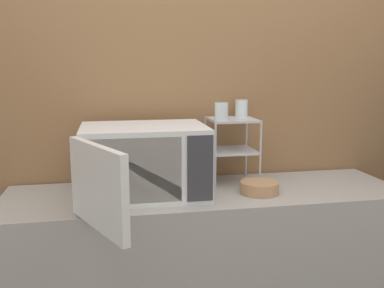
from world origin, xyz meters
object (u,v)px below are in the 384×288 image
glass_front_left (221,111)px  glass_back_right (241,108)px  microwave (142,162)px  dish_rack (232,137)px  bowl (259,188)px

glass_front_left → glass_back_right: size_ratio=1.00×
microwave → dish_rack: 0.51m
glass_front_left → glass_back_right: (0.15, 0.15, 0.00)m
glass_back_right → bowl: 0.46m
microwave → bowl: microwave is taller
glass_back_right → bowl: glass_back_right is taller
microwave → glass_back_right: size_ratio=9.22×
microwave → dish_rack: bearing=18.6°
dish_rack → bowl: 0.32m
glass_front_left → bowl: bearing=-44.3°
glass_front_left → bowl: 0.41m
microwave → dish_rack: size_ratio=2.46×
microwave → glass_front_left: glass_front_left is taller
glass_back_right → glass_front_left: bearing=-135.3°
bowl → glass_front_left: bearing=135.7°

